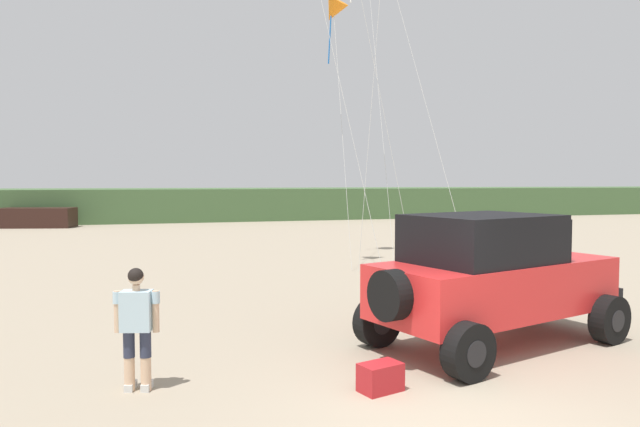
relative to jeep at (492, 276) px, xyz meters
The scene contains 7 objects.
ground_plane 3.54m from the jeep, 128.24° to the right, with size 220.00×220.00×0.00m, color gray.
dune_ridge 35.42m from the jeep, 91.27° to the left, with size 90.00×8.59×2.26m, color #426038.
jeep is the anchor object (origin of this frame).
person_watching 5.83m from the jeep, behind, with size 0.61×0.38×1.67m.
cooler_box 3.22m from the jeep, 150.52° to the right, with size 0.56×0.36×0.38m, color #B21E23.
distant_sedan 32.27m from the jeep, 112.46° to the left, with size 4.20×1.70×1.20m, color black.
kite_white_parafoil 14.46m from the jeep, 85.55° to the left, with size 1.21×4.33×9.70m.
Camera 1 is at (-3.50, -5.99, 2.82)m, focal length 32.50 mm.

